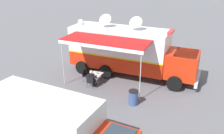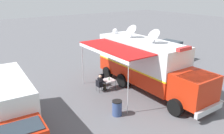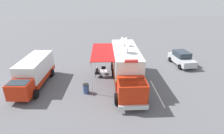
{
  "view_description": "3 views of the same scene",
  "coord_description": "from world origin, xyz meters",
  "px_view_note": "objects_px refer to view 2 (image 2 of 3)",
  "views": [
    {
      "loc": [
        16.11,
        6.1,
        7.63
      ],
      "look_at": [
        1.69,
        0.13,
        1.14
      ],
      "focal_mm": 38.9,
      "sensor_mm": 36.0,
      "label": 1
    },
    {
      "loc": [
        11.04,
        11.6,
        6.86
      ],
      "look_at": [
        2.08,
        -0.71,
        1.68
      ],
      "focal_mm": 36.29,
      "sensor_mm": 36.0,
      "label": 2
    },
    {
      "loc": [
        2.56,
        16.95,
        8.91
      ],
      "look_at": [
        1.36,
        -0.74,
        1.2
      ],
      "focal_mm": 28.26,
      "sensor_mm": 36.0,
      "label": 3
    }
  ],
  "objects_px": {
    "folding_table": "(109,80)",
    "folding_chair_at_table": "(99,85)",
    "folding_chair_beside_table": "(102,79)",
    "command_truck": "(147,63)",
    "water_bottle": "(109,79)",
    "support_truck": "(9,107)",
    "seated_responder": "(101,83)",
    "car_behind_truck": "(171,49)",
    "trash_bin": "(117,108)"
  },
  "relations": [
    {
      "from": "seated_responder",
      "to": "water_bottle",
      "type": "bearing_deg",
      "value": 171.0
    },
    {
      "from": "command_truck",
      "to": "folding_chair_at_table",
      "type": "height_order",
      "value": "command_truck"
    },
    {
      "from": "trash_bin",
      "to": "folding_table",
      "type": "bearing_deg",
      "value": -117.65
    },
    {
      "from": "folding_table",
      "to": "support_truck",
      "type": "height_order",
      "value": "support_truck"
    },
    {
      "from": "command_truck",
      "to": "water_bottle",
      "type": "relative_size",
      "value": 42.59
    },
    {
      "from": "folding_chair_beside_table",
      "to": "seated_responder",
      "type": "height_order",
      "value": "seated_responder"
    },
    {
      "from": "seated_responder",
      "to": "support_truck",
      "type": "bearing_deg",
      "value": 11.93
    },
    {
      "from": "folding_chair_beside_table",
      "to": "support_truck",
      "type": "relative_size",
      "value": 0.13
    },
    {
      "from": "folding_chair_at_table",
      "to": "car_behind_truck",
      "type": "distance_m",
      "value": 11.36
    },
    {
      "from": "water_bottle",
      "to": "folding_table",
      "type": "bearing_deg",
      "value": -97.29
    },
    {
      "from": "folding_chair_beside_table",
      "to": "car_behind_truck",
      "type": "xyz_separation_m",
      "value": [
        -10.15,
        -2.04,
        0.37
      ]
    },
    {
      "from": "water_bottle",
      "to": "trash_bin",
      "type": "bearing_deg",
      "value": 61.89
    },
    {
      "from": "folding_chair_at_table",
      "to": "seated_responder",
      "type": "height_order",
      "value": "seated_responder"
    },
    {
      "from": "support_truck",
      "to": "command_truck",
      "type": "bearing_deg",
      "value": 178.6
    },
    {
      "from": "folding_table",
      "to": "seated_responder",
      "type": "distance_m",
      "value": 0.61
    },
    {
      "from": "support_truck",
      "to": "car_behind_truck",
      "type": "height_order",
      "value": "support_truck"
    },
    {
      "from": "water_bottle",
      "to": "seated_responder",
      "type": "bearing_deg",
      "value": -9.0
    },
    {
      "from": "car_behind_truck",
      "to": "trash_bin",
      "type": "bearing_deg",
      "value": 27.38
    },
    {
      "from": "water_bottle",
      "to": "command_truck",
      "type": "bearing_deg",
      "value": 146.99
    },
    {
      "from": "command_truck",
      "to": "folding_table",
      "type": "relative_size",
      "value": 11.68
    },
    {
      "from": "car_behind_truck",
      "to": "support_truck",
      "type": "bearing_deg",
      "value": 13.82
    },
    {
      "from": "water_bottle",
      "to": "car_behind_truck",
      "type": "bearing_deg",
      "value": -163.75
    },
    {
      "from": "command_truck",
      "to": "folding_chair_at_table",
      "type": "bearing_deg",
      "value": -27.23
    },
    {
      "from": "support_truck",
      "to": "car_behind_truck",
      "type": "bearing_deg",
      "value": -166.18
    },
    {
      "from": "command_truck",
      "to": "car_behind_truck",
      "type": "relative_size",
      "value": 2.19
    },
    {
      "from": "support_truck",
      "to": "water_bottle",
      "type": "bearing_deg",
      "value": -169.83
    },
    {
      "from": "folding_table",
      "to": "folding_chair_at_table",
      "type": "bearing_deg",
      "value": -1.15
    },
    {
      "from": "water_bottle",
      "to": "car_behind_truck",
      "type": "distance_m",
      "value": 10.62
    },
    {
      "from": "seated_responder",
      "to": "car_behind_truck",
      "type": "bearing_deg",
      "value": -165.08
    },
    {
      "from": "seated_responder",
      "to": "trash_bin",
      "type": "xyz_separation_m",
      "value": [
        1.1,
        3.29,
        -0.2
      ]
    },
    {
      "from": "command_truck",
      "to": "folding_chair_at_table",
      "type": "relative_size",
      "value": 10.97
    },
    {
      "from": "folding_chair_at_table",
      "to": "folding_chair_beside_table",
      "type": "relative_size",
      "value": 1.0
    },
    {
      "from": "car_behind_truck",
      "to": "command_truck",
      "type": "bearing_deg",
      "value": 29.31
    },
    {
      "from": "command_truck",
      "to": "seated_responder",
      "type": "bearing_deg",
      "value": -28.68
    },
    {
      "from": "trash_bin",
      "to": "folding_chair_at_table",
      "type": "bearing_deg",
      "value": -105.55
    },
    {
      "from": "support_truck",
      "to": "folding_chair_at_table",
      "type": "bearing_deg",
      "value": -167.68
    },
    {
      "from": "support_truck",
      "to": "seated_responder",
      "type": "bearing_deg",
      "value": -168.07
    },
    {
      "from": "folding_chair_beside_table",
      "to": "support_truck",
      "type": "distance_m",
      "value": 7.4
    },
    {
      "from": "folding_table",
      "to": "water_bottle",
      "type": "height_order",
      "value": "water_bottle"
    },
    {
      "from": "folding_chair_beside_table",
      "to": "folding_chair_at_table",
      "type": "bearing_deg",
      "value": 44.93
    },
    {
      "from": "folding_table",
      "to": "folding_chair_beside_table",
      "type": "distance_m",
      "value": 0.87
    },
    {
      "from": "water_bottle",
      "to": "seated_responder",
      "type": "xyz_separation_m",
      "value": [
        0.6,
        -0.1,
        -0.18
      ]
    },
    {
      "from": "command_truck",
      "to": "support_truck",
      "type": "height_order",
      "value": "command_truck"
    },
    {
      "from": "command_truck",
      "to": "folding_chair_at_table",
      "type": "xyz_separation_m",
      "value": [
        3.06,
        -1.58,
        -1.43
      ]
    },
    {
      "from": "seated_responder",
      "to": "support_truck",
      "type": "height_order",
      "value": "support_truck"
    },
    {
      "from": "water_bottle",
      "to": "folding_chair_beside_table",
      "type": "xyz_separation_m",
      "value": [
        -0.05,
        -0.93,
        -0.32
      ]
    },
    {
      "from": "seated_responder",
      "to": "support_truck",
      "type": "distance_m",
      "value": 6.55
    },
    {
      "from": "folding_table",
      "to": "water_bottle",
      "type": "xyz_separation_m",
      "value": [
        0.01,
        0.08,
        0.16
      ]
    },
    {
      "from": "water_bottle",
      "to": "car_behind_truck",
      "type": "height_order",
      "value": "car_behind_truck"
    },
    {
      "from": "water_bottle",
      "to": "support_truck",
      "type": "relative_size",
      "value": 0.03
    }
  ]
}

